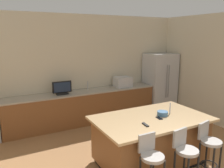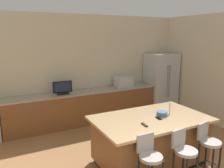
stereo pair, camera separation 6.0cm
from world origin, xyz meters
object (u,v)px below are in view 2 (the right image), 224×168
bar_stool_left (149,162)px  tv_remote (144,125)px  tv_monitor (63,88)px  bar_stool_center (184,156)px  refrigerator (161,82)px  kitchen_island (150,140)px  microwave (123,82)px  bar_stool_right (208,146)px  fruit_bowl (162,114)px  cell_phone (159,118)px

bar_stool_left → tv_remote: bar_stool_left is taller
tv_monitor → bar_stool_center: (0.97, -3.30, -0.47)m
tv_monitor → tv_remote: (0.66, -2.69, -0.13)m
tv_remote → refrigerator: bearing=53.6°
kitchen_island → microwave: 2.70m
kitchen_island → microwave: size_ratio=4.37×
bar_stool_right → fruit_bowl: fruit_bowl is taller
tv_monitor → cell_phone: (1.07, -2.55, -0.14)m
kitchen_island → tv_monitor: bearing=111.8°
fruit_bowl → refrigerator: bearing=51.5°
bar_stool_left → refrigerator: bearing=48.7°
refrigerator → bar_stool_left: (-2.77, -3.21, -0.33)m
tv_monitor → cell_phone: tv_monitor is taller
microwave → fruit_bowl: microwave is taller
tv_remote → bar_stool_center: bearing=-56.4°
bar_stool_center → bar_stool_right: size_ratio=1.02×
bar_stool_left → fruit_bowl: bearing=41.9°
tv_remote → bar_stool_right: bearing=-24.6°
fruit_bowl → bar_stool_right: bearing=-66.1°
microwave → bar_stool_center: bearing=-104.3°
kitchen_island → bar_stool_center: 0.87m
microwave → tv_remote: bearing=-113.1°
refrigerator → cell_phone: bearing=-129.5°
tv_monitor → bar_stool_center: 3.47m
cell_phone → tv_remote: (-0.41, -0.15, 0.01)m
tv_remote → fruit_bowl: bearing=29.5°
bar_stool_center → bar_stool_right: bearing=-2.3°
bar_stool_left → fruit_bowl: 1.17m
refrigerator → fruit_bowl: size_ratio=9.10×
bar_stool_left → bar_stool_right: bearing=-2.6°
refrigerator → microwave: refrigerator is taller
kitchen_island → cell_phone: (0.09, -0.10, 0.45)m
bar_stool_left → cell_phone: 0.99m
refrigerator → tv_monitor: (-3.17, -0.01, 0.14)m
kitchen_island → tv_monitor: size_ratio=4.31×
kitchen_island → microwave: bearing=71.1°
bar_stool_left → tv_remote: (0.26, 0.51, 0.34)m
fruit_bowl → tv_remote: 0.61m
tv_monitor → bar_stool_right: 3.64m
fruit_bowl → kitchen_island: bearing=177.1°
refrigerator → bar_stool_center: bearing=-123.7°
refrigerator → fruit_bowl: bearing=-128.5°
microwave → bar_stool_right: microwave is taller
tv_remote → tv_monitor: bearing=110.3°
refrigerator → microwave: 1.35m
bar_stool_center → cell_phone: 0.83m
tv_monitor → cell_phone: bearing=-67.2°
refrigerator → cell_phone: (-2.11, -2.55, -0.00)m
tv_monitor → bar_stool_center: size_ratio=0.50×
kitchen_island → tv_remote: size_ratio=12.33×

